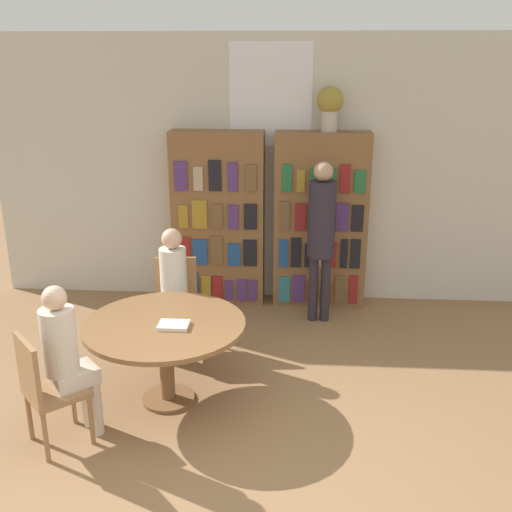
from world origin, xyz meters
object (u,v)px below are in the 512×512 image
reading_table (165,334)px  seated_reader_right (67,354)px  chair_left_side (176,299)px  flower_vase (330,105)px  chair_near_camera (45,386)px  bookshelf_left (218,219)px  bookshelf_right (320,221)px  seated_reader_left (173,286)px  librarian_standing (322,227)px

reading_table → seated_reader_right: (-0.60, -0.55, 0.09)m
reading_table → chair_left_side: chair_left_side is taller
flower_vase → chair_left_side: (-1.48, -1.22, -1.76)m
chair_left_side → seated_reader_right: bearing=66.0°
chair_near_camera → seated_reader_right: 0.27m
chair_left_side → flower_vase: bearing=-146.9°
flower_vase → chair_left_side: flower_vase is taller
bookshelf_left → reading_table: size_ratio=1.50×
bookshelf_left → flower_vase: bearing=0.2°
bookshelf_right → seated_reader_left: 2.00m
chair_left_side → librarian_standing: librarian_standing is taller
seated_reader_left → librarian_standing: 1.70m
flower_vase → seated_reader_left: (-1.46, -1.40, -1.55)m
flower_vase → seated_reader_right: flower_vase is taller
librarian_standing → seated_reader_right: bearing=-130.4°
chair_near_camera → seated_reader_right: bearing=90.0°
reading_table → librarian_standing: size_ratio=0.75×
flower_vase → librarian_standing: size_ratio=0.27×
bookshelf_right → chair_left_side: 1.93m
flower_vase → seated_reader_left: size_ratio=0.38×
reading_table → bookshelf_right: bearing=59.1°
flower_vase → seated_reader_right: (-1.97, -2.75, -1.56)m
reading_table → seated_reader_right: 0.82m
bookshelf_right → librarian_standing: bookshelf_right is taller
seated_reader_right → seated_reader_left: bearing=117.0°
bookshelf_right → seated_reader_right: 3.36m
chair_left_side → seated_reader_left: size_ratio=0.71×
bookshelf_right → seated_reader_left: bookshelf_right is taller
reading_table → chair_near_camera: bearing=-137.7°
chair_near_camera → chair_left_side: bearing=117.0°
seated_reader_left → librarian_standing: bearing=-153.7°
seated_reader_left → seated_reader_right: size_ratio=1.01×
flower_vase → bookshelf_left: bearing=-179.8°
bookshelf_right → reading_table: bookshelf_right is taller
bookshelf_right → chair_left_side: (-1.43, -1.21, -0.48)m
bookshelf_right → seated_reader_left: (-1.41, -1.39, -0.27)m
librarian_standing → chair_left_side: bearing=-153.4°
chair_left_side → librarian_standing: 1.68m
flower_vase → seated_reader_right: bearing=-125.6°
bookshelf_left → seated_reader_right: bookshelf_left is taller
flower_vase → reading_table: flower_vase is taller
reading_table → flower_vase: bearing=58.1°
chair_near_camera → seated_reader_left: seated_reader_left is taller
bookshelf_right → reading_table: (-1.32, -2.20, -0.37)m
bookshelf_right → flower_vase: 1.28m
librarian_standing → flower_vase: bearing=82.9°
flower_vase → seated_reader_right: size_ratio=0.38×
flower_vase → reading_table: (-1.37, -2.21, -1.65)m
bookshelf_right → chair_near_camera: bookshelf_right is taller
flower_vase → chair_left_side: bearing=-140.6°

